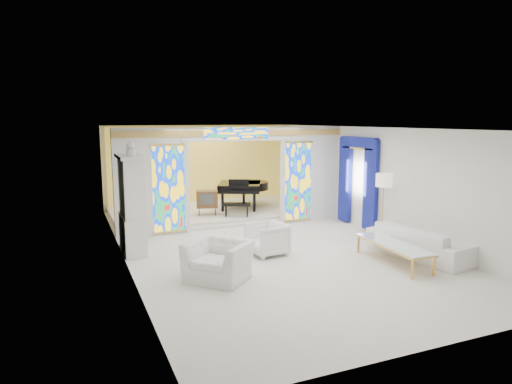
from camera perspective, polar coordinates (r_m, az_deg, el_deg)
name	(u,v)px	position (r m, az deg, el deg)	size (l,w,h in m)	color
floor	(263,244)	(12.01, 0.82, -6.47)	(12.00, 12.00, 0.00)	white
ceiling	(263,128)	(11.57, 0.85, 7.99)	(7.00, 12.00, 0.02)	white
wall_back	(199,165)	(17.32, -7.12, 3.33)	(7.00, 0.02, 3.00)	silver
wall_front	(438,247)	(6.75, 21.75, -6.39)	(7.00, 0.02, 3.00)	silver
wall_left	(122,196)	(10.80, -16.45, -0.46)	(0.02, 12.00, 3.00)	silver
wall_right	(375,180)	(13.47, 14.63, 1.45)	(0.02, 12.00, 3.00)	silver
partition_wall	(236,173)	(13.51, -2.54, 2.42)	(7.00, 0.22, 3.00)	silver
stained_glass_left	(169,189)	(12.90, -10.86, 0.36)	(0.90, 0.04, 2.40)	gold
stained_glass_right	(298,181)	(14.28, 5.28, 1.33)	(0.90, 0.04, 2.40)	gold
stained_glass_transom	(237,133)	(13.33, -2.42, 7.36)	(2.00, 0.04, 0.34)	gold
alcove_platform	(215,211)	(15.73, -5.15, -2.42)	(6.80, 3.80, 0.18)	white
gold_curtain_back	(200,166)	(17.21, -7.01, 3.29)	(6.70, 0.10, 2.90)	#F3D754
chandelier	(221,139)	(15.39, -4.45, 6.57)	(0.48, 0.48, 0.30)	gold
blue_drapes	(358,175)	(13.96, 12.58, 2.11)	(0.14, 1.85, 2.65)	navy
china_cabinet	(131,205)	(11.47, -15.30, -1.54)	(0.56, 1.46, 2.72)	silver
armchair_left	(218,261)	(9.36, -4.72, -8.54)	(1.21, 1.06, 0.79)	silver
armchair_right	(267,239)	(10.97, 1.41, -5.90)	(0.82, 0.85, 0.77)	white
sofa	(419,242)	(11.46, 19.75, -5.88)	(2.52, 0.98, 0.74)	silver
side_table	(226,250)	(10.22, -3.77, -7.23)	(0.45, 0.45, 0.54)	silver
vase	(226,237)	(10.14, -3.79, -5.64)	(0.20, 0.20, 0.21)	white
coffee_table	(394,245)	(10.74, 16.81, -6.36)	(0.75, 2.15, 0.47)	white
floor_lamp	(384,183)	(12.67, 15.70, 1.05)	(0.55, 0.55, 1.79)	gold
grand_piano	(244,187)	(15.82, -1.54, 0.65)	(2.40, 2.75, 1.06)	black
tv_console	(207,199)	(14.70, -6.14, -0.88)	(0.77, 0.63, 0.78)	brown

